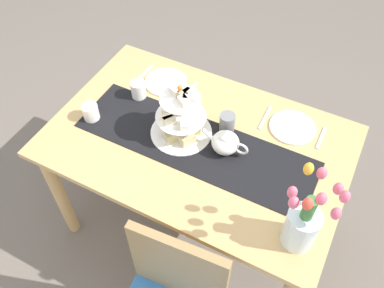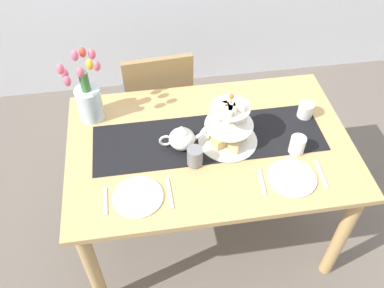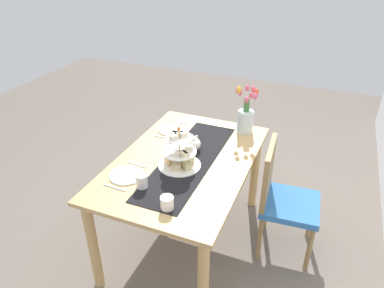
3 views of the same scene
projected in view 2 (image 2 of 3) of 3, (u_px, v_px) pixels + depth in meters
name	position (u px, v px, depth m)	size (l,w,h in m)	color
ground_plane	(206.00, 226.00, 2.66)	(8.00, 8.00, 0.00)	#6B6056
dining_table	(209.00, 159.00, 2.18)	(1.43, 0.93, 0.78)	tan
chair_left	(158.00, 100.00, 2.74)	(0.45, 0.45, 0.91)	olive
table_runner	(209.00, 138.00, 2.11)	(1.17, 0.34, 0.00)	black
tiered_cake_stand	(228.00, 127.00, 2.03)	(0.30, 0.30, 0.30)	beige
teapot	(182.00, 138.00, 2.03)	(0.24, 0.13, 0.14)	white
tulip_vase	(88.00, 97.00, 2.12)	(0.20, 0.19, 0.41)	silver
cream_jug	(305.00, 110.00, 2.20)	(0.08, 0.08, 0.09)	white
dinner_plate_left	(138.00, 197.00, 1.86)	(0.23, 0.23, 0.01)	white
fork_left	(105.00, 201.00, 1.84)	(0.02, 0.15, 0.01)	silver
knife_left	(170.00, 193.00, 1.87)	(0.01, 0.17, 0.01)	silver
dinner_plate_right	(292.00, 178.00, 1.93)	(0.23, 0.23, 0.01)	white
fork_right	(262.00, 182.00, 1.92)	(0.02, 0.15, 0.01)	silver
knife_right	(322.00, 174.00, 1.95)	(0.01, 0.17, 0.01)	silver
mug_grey	(195.00, 156.00, 1.96)	(0.08, 0.08, 0.10)	slate
mug_white_text	(297.00, 145.00, 2.02)	(0.08, 0.08, 0.10)	white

